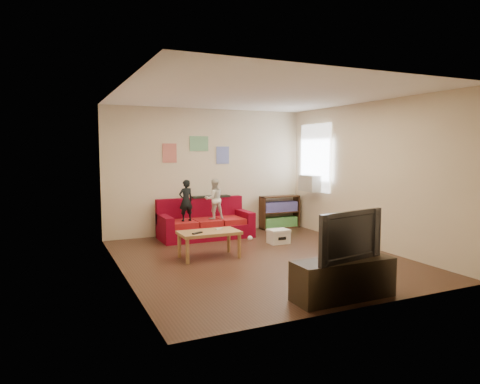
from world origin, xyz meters
name	(u,v)px	position (x,y,z in m)	size (l,w,h in m)	color
room_shell	(260,178)	(0.00, 0.00, 1.35)	(4.52, 5.02, 2.72)	#452B1D
sofa	(205,224)	(-0.25, 2.03, 0.28)	(1.90, 0.87, 0.83)	maroon
child_a	(186,201)	(-0.70, 1.86, 0.81)	(0.30, 0.20, 0.83)	black
child_b	(214,199)	(-0.10, 1.86, 0.81)	(0.40, 0.31, 0.83)	white
coffee_table	(209,235)	(-0.76, 0.39, 0.39)	(1.01, 0.56, 0.45)	#AB7C4A
remote	(197,233)	(-1.01, 0.27, 0.47)	(0.20, 0.05, 0.02)	black
game_controller	(219,229)	(-0.56, 0.44, 0.47)	(0.14, 0.04, 0.03)	silver
bookshelf	(280,214)	(1.70, 2.30, 0.34)	(0.94, 0.28, 0.75)	#3F2715
window	(315,158)	(2.22, 1.65, 1.64)	(0.04, 1.08, 1.48)	white
ac_unit	(310,183)	(2.10, 1.65, 1.08)	(0.28, 0.55, 0.35)	#B7B2A3
artwork_left	(170,153)	(-0.85, 2.48, 1.75)	(0.30, 0.01, 0.40)	#D87266
artwork_center	(199,144)	(-0.20, 2.48, 1.95)	(0.42, 0.01, 0.32)	#72B27F
artwork_right	(223,155)	(0.35, 2.48, 1.70)	(0.30, 0.01, 0.38)	#727FCC
file_box	(278,236)	(0.86, 0.87, 0.14)	(0.40, 0.31, 0.28)	white
tv_stand	(343,279)	(0.04, -2.16, 0.24)	(1.30, 0.43, 0.49)	#302619
television	(344,235)	(0.04, -2.16, 0.79)	(1.06, 0.14, 0.61)	black
tissue	(250,238)	(0.47, 1.34, 0.05)	(0.10, 0.10, 0.10)	white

